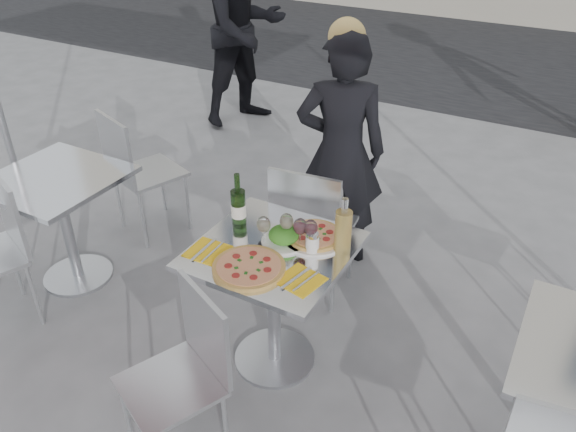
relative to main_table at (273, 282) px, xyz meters
The scene contains 21 objects.
ground 0.54m from the main_table, ahead, with size 80.00×80.00×0.00m, color #5F5F61.
street_asphalt 6.52m from the main_table, 90.00° to the left, with size 24.00×5.00×0.00m, color black.
main_table is the anchor object (origin of this frame).
side_table_left 1.50m from the main_table, behind, with size 0.72×0.72×0.75m.
chair_far 0.57m from the main_table, 98.31° to the left, with size 0.46×0.48×0.92m.
chair_near 0.62m from the main_table, 96.62° to the right, with size 0.51×0.52×0.84m.
side_chair_lfar 1.60m from the main_table, 157.07° to the left, with size 0.55×0.55×0.93m.
woman_diner 1.10m from the main_table, 96.95° to the left, with size 0.57×0.37×1.55m, color black.
pedestrian_a 3.49m from the main_table, 124.83° to the left, with size 0.92×0.72×1.89m, color black.
pizza_near 0.30m from the main_table, 93.65° to the right, with size 0.34×0.34×0.02m.
pizza_far 0.31m from the main_table, 50.27° to the left, with size 0.31×0.31×0.03m.
salad_plate 0.26m from the main_table, 71.24° to the left, with size 0.22×0.22×0.09m.
wine_bottle 0.42m from the main_table, 160.18° to the left, with size 0.07×0.08×0.29m.
carafe 0.47m from the main_table, 24.53° to the left, with size 0.08×0.08×0.29m.
sugar_shaker 0.33m from the main_table, 18.70° to the left, with size 0.06×0.06×0.11m.
wineglass_white_a 0.32m from the main_table, behind, with size 0.07×0.07×0.16m.
wineglass_white_b 0.33m from the main_table, 71.03° to the left, with size 0.07×0.07×0.16m.
wineglass_red_a 0.35m from the main_table, 35.47° to the left, with size 0.07×0.07×0.16m.
wineglass_red_b 0.37m from the main_table, 29.90° to the left, with size 0.07×0.07×0.16m.
napkin_left 0.38m from the main_table, 146.21° to the right, with size 0.18×0.20×0.01m.
napkin_right 0.35m from the main_table, 33.56° to the right, with size 0.21×0.21×0.01m.
Camera 1 is at (1.13, -1.89, 2.32)m, focal length 35.00 mm.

